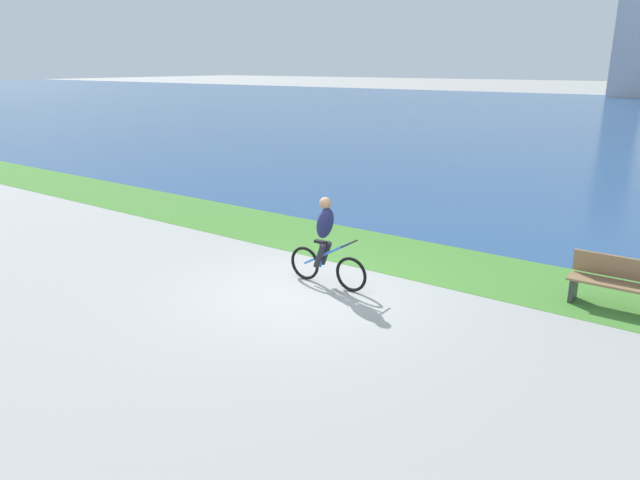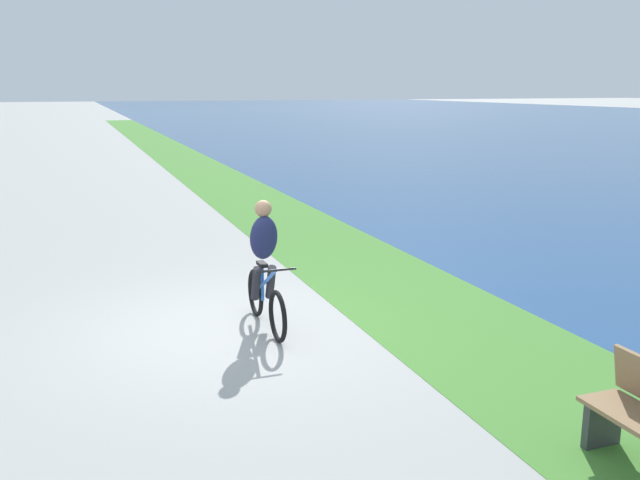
# 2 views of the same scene
# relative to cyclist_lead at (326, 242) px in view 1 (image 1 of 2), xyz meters

# --- Properties ---
(ground_plane) EXTENTS (300.00, 300.00, 0.00)m
(ground_plane) POSITION_rel_cyclist_lead_xyz_m (-0.06, -0.45, -0.84)
(ground_plane) COLOR #9E9E99
(grass_strip_bayside) EXTENTS (120.00, 2.49, 0.01)m
(grass_strip_bayside) POSITION_rel_cyclist_lead_xyz_m (-0.06, 2.41, -0.84)
(grass_strip_bayside) COLOR #478433
(grass_strip_bayside) RESTS_ON ground
(cyclist_lead) EXTENTS (1.73, 0.52, 1.70)m
(cyclist_lead) POSITION_rel_cyclist_lead_xyz_m (0.00, 0.00, 0.00)
(cyclist_lead) COLOR black
(cyclist_lead) RESTS_ON ground
(bench_near_path) EXTENTS (1.50, 0.47, 0.90)m
(bench_near_path) POSITION_rel_cyclist_lead_xyz_m (4.64, 2.02, -0.39)
(bench_near_path) COLOR olive
(bench_near_path) RESTS_ON ground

